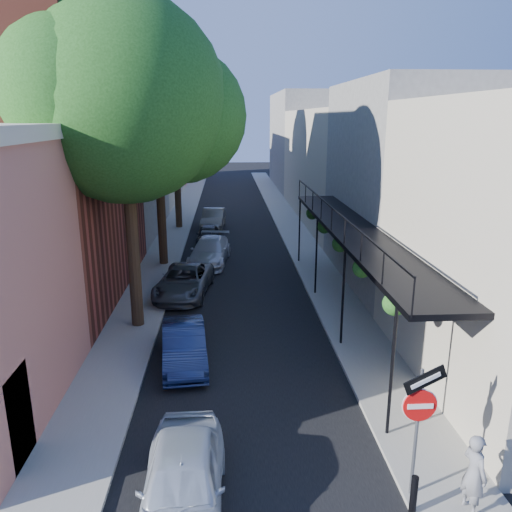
{
  "coord_description": "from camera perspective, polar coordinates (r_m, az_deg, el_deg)",
  "views": [
    {
      "loc": [
        -0.47,
        -7.24,
        7.45
      ],
      "look_at": [
        0.52,
        9.46,
        2.8
      ],
      "focal_mm": 35.0,
      "sensor_mm": 36.0,
      "label": 1
    }
  ],
  "objects": [
    {
      "name": "road_surface",
      "position": [
        37.98,
        -2.63,
        4.22
      ],
      "size": [
        6.0,
        64.0,
        0.01
      ],
      "primitive_type": "cube",
      "color": "black",
      "rests_on": "ground"
    },
    {
      "name": "sidewalk_left",
      "position": [
        38.13,
        -8.66,
        4.19
      ],
      "size": [
        2.0,
        64.0,
        0.12
      ],
      "primitive_type": "cube",
      "color": "gray",
      "rests_on": "ground"
    },
    {
      "name": "sidewalk_right",
      "position": [
        38.23,
        3.4,
        4.37
      ],
      "size": [
        2.0,
        64.0,
        0.12
      ],
      "primitive_type": "cube",
      "color": "gray",
      "rests_on": "ground"
    },
    {
      "name": "buildings_left",
      "position": [
        37.15,
        -17.46,
        10.97
      ],
      "size": [
        10.1,
        59.1,
        12.0
      ],
      "color": "#BF7362",
      "rests_on": "ground"
    },
    {
      "name": "buildings_right",
      "position": [
        38.05,
        11.22,
        10.69
      ],
      "size": [
        9.8,
        55.0,
        10.0
      ],
      "color": "#B3AB94",
      "rests_on": "ground"
    },
    {
      "name": "sign_post",
      "position": [
        10.49,
        18.19,
        -16.42
      ],
      "size": [
        0.89,
        0.17,
        2.99
      ],
      "color": "#595B60",
      "rests_on": "ground"
    },
    {
      "name": "bollard",
      "position": [
        10.96,
        17.58,
        -24.56
      ],
      "size": [
        0.14,
        0.14,
        0.8
      ],
      "primitive_type": "cylinder",
      "color": "black",
      "rests_on": "sidewalk_right"
    },
    {
      "name": "oak_near",
      "position": [
        17.74,
        -13.34,
        16.52
      ],
      "size": [
        7.48,
        6.8,
        11.42
      ],
      "color": "#342414",
      "rests_on": "ground"
    },
    {
      "name": "oak_mid",
      "position": [
        25.64,
        -10.32,
        14.42
      ],
      "size": [
        6.6,
        6.0,
        10.2
      ],
      "color": "#342414",
      "rests_on": "ground"
    },
    {
      "name": "oak_far",
      "position": [
        34.64,
        -8.53,
        16.72
      ],
      "size": [
        7.7,
        7.0,
        11.9
      ],
      "color": "#342414",
      "rests_on": "ground"
    },
    {
      "name": "parked_car_a",
      "position": [
        10.62,
        -8.35,
        -24.22
      ],
      "size": [
        1.64,
        4.04,
        1.38
      ],
      "primitive_type": "imported",
      "rotation": [
        0.0,
        0.0,
        0.0
      ],
      "color": "#AFB8C2",
      "rests_on": "ground"
    },
    {
      "name": "parked_car_b",
      "position": [
        15.93,
        -8.21,
        -10.05
      ],
      "size": [
        1.69,
        3.84,
        1.23
      ],
      "primitive_type": "imported",
      "rotation": [
        0.0,
        0.0,
        0.11
      ],
      "color": "#172249",
      "rests_on": "ground"
    },
    {
      "name": "parked_car_c",
      "position": [
        21.79,
        -8.2,
        -2.88
      ],
      "size": [
        2.63,
        4.73,
        1.25
      ],
      "primitive_type": "imported",
      "rotation": [
        0.0,
        0.0,
        -0.13
      ],
      "color": "#4C4E52",
      "rests_on": "ground"
    },
    {
      "name": "parked_car_d",
      "position": [
        26.36,
        -5.3,
        0.55
      ],
      "size": [
        2.41,
        4.78,
        1.33
      ],
      "primitive_type": "imported",
      "rotation": [
        0.0,
        0.0,
        -0.12
      ],
      "color": "#BCBCC0",
      "rests_on": "ground"
    },
    {
      "name": "parked_car_e",
      "position": [
        30.51,
        -5.51,
        2.43
      ],
      "size": [
        1.4,
        3.35,
        1.13
      ],
      "primitive_type": "imported",
      "rotation": [
        0.0,
        0.0,
        -0.02
      ],
      "color": "black",
      "rests_on": "ground"
    },
    {
      "name": "parked_car_f",
      "position": [
        34.71,
        -4.88,
        4.24
      ],
      "size": [
        1.74,
        4.24,
        1.37
      ],
      "primitive_type": "imported",
      "rotation": [
        0.0,
        0.0,
        -0.07
      ],
      "color": "#6B665A",
      "rests_on": "ground"
    },
    {
      "name": "pedestrian",
      "position": [
        11.12,
        23.67,
        -21.81
      ],
      "size": [
        0.51,
        0.67,
        1.64
      ],
      "primitive_type": "imported",
      "rotation": [
        0.0,
        0.0,
        1.78
      ],
      "color": "slate",
      "rests_on": "sidewalk_right"
    }
  ]
}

